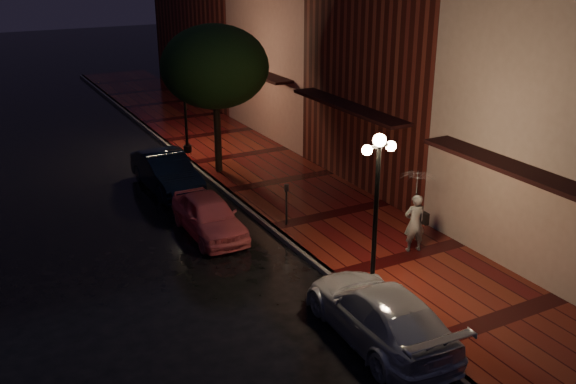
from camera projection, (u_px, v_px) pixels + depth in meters
ground at (273, 231)px, 20.78m from camera, size 120.00×120.00×0.00m
sidewalk at (332, 216)px, 21.74m from camera, size 4.50×60.00×0.15m
curb at (273, 229)px, 20.75m from camera, size 0.25×60.00×0.15m
storefront_mid at (417, 37)px, 23.55m from camera, size 5.00×8.00×11.00m
storefront_far at (308, 39)px, 30.49m from camera, size 5.00×8.00×9.00m
storefront_extra at (225, 11)px, 38.54m from camera, size 5.00×12.00×10.00m
streetlamp_near at (376, 206)px, 15.89m from camera, size 0.96×0.36×4.31m
streetlamp_far at (185, 97)px, 27.41m from camera, size 0.96×0.36×4.31m
street_tree at (215, 69)px, 24.46m from camera, size 4.16×4.16×5.80m
pink_car at (209, 216)px, 20.31m from camera, size 1.58×3.83×1.30m
navy_car at (167, 172)px, 24.05m from camera, size 1.66×4.39×1.43m
silver_car at (379, 313)px, 14.82m from camera, size 2.16×4.80×1.37m
woman_with_umbrella at (417, 199)px, 18.54m from camera, size 1.03×1.05×2.48m
parking_meter at (286, 200)px, 20.62m from camera, size 0.15×0.12×1.38m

